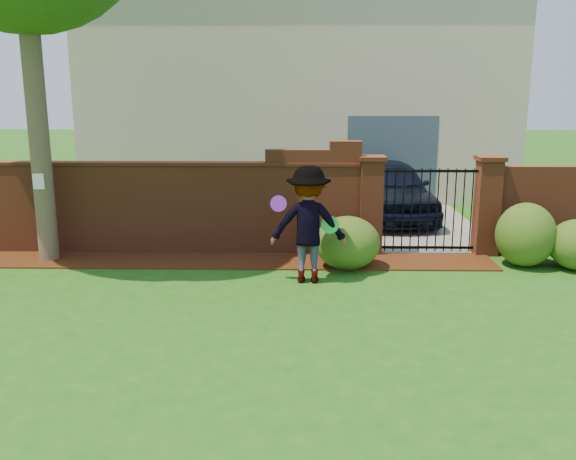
{
  "coord_description": "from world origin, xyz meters",
  "views": [
    {
      "loc": [
        1.07,
        -7.66,
        3.13
      ],
      "look_at": [
        0.88,
        1.4,
        1.05
      ],
      "focal_mm": 38.82,
      "sensor_mm": 36.0,
      "label": 1
    }
  ],
  "objects_px": {
    "man": "(308,225)",
    "frisbee_purple": "(279,204)",
    "frisbee_green": "(330,225)",
    "car": "(391,191)"
  },
  "relations": [
    {
      "from": "car",
      "to": "frisbee_green",
      "type": "xyz_separation_m",
      "value": [
        -1.69,
        -4.99,
        0.26
      ]
    },
    {
      "from": "car",
      "to": "man",
      "type": "height_order",
      "value": "man"
    },
    {
      "from": "frisbee_green",
      "to": "car",
      "type": "bearing_deg",
      "value": 71.28
    },
    {
      "from": "car",
      "to": "man",
      "type": "xyz_separation_m",
      "value": [
        -2.04,
        -4.92,
        0.23
      ]
    },
    {
      "from": "frisbee_purple",
      "to": "frisbee_green",
      "type": "relative_size",
      "value": 0.92
    },
    {
      "from": "man",
      "to": "frisbee_purple",
      "type": "bearing_deg",
      "value": 9.38
    },
    {
      "from": "man",
      "to": "car",
      "type": "bearing_deg",
      "value": -109.75
    },
    {
      "from": "man",
      "to": "frisbee_green",
      "type": "xyz_separation_m",
      "value": [
        0.35,
        -0.08,
        0.02
      ]
    },
    {
      "from": "frisbee_purple",
      "to": "frisbee_green",
      "type": "distance_m",
      "value": 0.89
    },
    {
      "from": "frisbee_purple",
      "to": "frisbee_green",
      "type": "height_order",
      "value": "frisbee_purple"
    }
  ]
}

